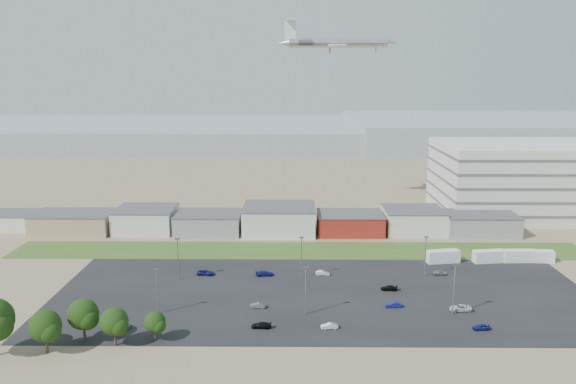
{
  "coord_description": "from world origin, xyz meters",
  "views": [
    {
      "loc": [
        -1.59,
        -98.46,
        48.37
      ],
      "look_at": [
        -2.76,
        22.0,
        23.02
      ],
      "focal_mm": 35.0,
      "sensor_mm": 36.0,
      "label": 1
    }
  ],
  "objects_px": {
    "parked_car_0": "(460,308)",
    "parked_car_6": "(265,273)",
    "parked_car_11": "(323,273)",
    "parked_car_10": "(121,325)",
    "box_trailer_a": "(443,256)",
    "parked_car_2": "(481,327)",
    "parked_car_12": "(389,288)",
    "parked_car_8": "(440,273)",
    "parked_car_4": "(258,305)",
    "parked_car_13": "(329,326)",
    "parked_car_3": "(261,325)",
    "parked_car_1": "(394,305)",
    "airliner": "(338,43)",
    "parked_car_9": "(206,273)"
  },
  "relations": [
    {
      "from": "parked_car_0",
      "to": "parked_car_13",
      "type": "xyz_separation_m",
      "value": [
        -27.88,
        -8.65,
        -0.09
      ]
    },
    {
      "from": "airliner",
      "to": "parked_car_10",
      "type": "relative_size",
      "value": 10.29
    },
    {
      "from": "parked_car_10",
      "to": "parked_car_11",
      "type": "relative_size",
      "value": 1.19
    },
    {
      "from": "box_trailer_a",
      "to": "parked_car_1",
      "type": "distance_m",
      "value": 34.27
    },
    {
      "from": "parked_car_3",
      "to": "parked_car_10",
      "type": "height_order",
      "value": "parked_car_10"
    },
    {
      "from": "parked_car_6",
      "to": "parked_car_13",
      "type": "height_order",
      "value": "parked_car_6"
    },
    {
      "from": "parked_car_8",
      "to": "parked_car_13",
      "type": "relative_size",
      "value": 1.0
    },
    {
      "from": "parked_car_8",
      "to": "parked_car_12",
      "type": "distance_m",
      "value": 17.44
    },
    {
      "from": "parked_car_11",
      "to": "parked_car_4",
      "type": "bearing_deg",
      "value": 147.99
    },
    {
      "from": "parked_car_8",
      "to": "parked_car_11",
      "type": "height_order",
      "value": "parked_car_11"
    },
    {
      "from": "parked_car_4",
      "to": "parked_car_1",
      "type": "bearing_deg",
      "value": 97.52
    },
    {
      "from": "parked_car_1",
      "to": "parked_car_10",
      "type": "distance_m",
      "value": 55.71
    },
    {
      "from": "airliner",
      "to": "parked_car_1",
      "type": "relative_size",
      "value": 11.74
    },
    {
      "from": "airliner",
      "to": "parked_car_6",
      "type": "distance_m",
      "value": 96.25
    },
    {
      "from": "parked_car_8",
      "to": "parked_car_10",
      "type": "bearing_deg",
      "value": 114.9
    },
    {
      "from": "airliner",
      "to": "parked_car_8",
      "type": "relative_size",
      "value": 12.68
    },
    {
      "from": "parked_car_2",
      "to": "parked_car_6",
      "type": "xyz_separation_m",
      "value": [
        -43.39,
        29.27,
        0.07
      ]
    },
    {
      "from": "parked_car_3",
      "to": "parked_car_11",
      "type": "xyz_separation_m",
      "value": [
        13.45,
        29.44,
        0.0
      ]
    },
    {
      "from": "parked_car_2",
      "to": "parked_car_10",
      "type": "relative_size",
      "value": 0.82
    },
    {
      "from": "parked_car_6",
      "to": "parked_car_13",
      "type": "distance_m",
      "value": 32.25
    },
    {
      "from": "parked_car_6",
      "to": "parked_car_10",
      "type": "height_order",
      "value": "parked_car_6"
    },
    {
      "from": "airliner",
      "to": "parked_car_11",
      "type": "xyz_separation_m",
      "value": [
        -8.32,
        -72.49,
        -58.48
      ]
    },
    {
      "from": "parked_car_1",
      "to": "parked_car_2",
      "type": "height_order",
      "value": "parked_car_1"
    },
    {
      "from": "parked_car_2",
      "to": "parked_car_4",
      "type": "bearing_deg",
      "value": -107.52
    },
    {
      "from": "parked_car_10",
      "to": "parked_car_12",
      "type": "distance_m",
      "value": 58.86
    },
    {
      "from": "parked_car_3",
      "to": "parked_car_12",
      "type": "bearing_deg",
      "value": 129.25
    },
    {
      "from": "parked_car_0",
      "to": "parked_car_6",
      "type": "distance_m",
      "value": 46.63
    },
    {
      "from": "parked_car_1",
      "to": "parked_car_13",
      "type": "height_order",
      "value": "parked_car_1"
    },
    {
      "from": "parked_car_0",
      "to": "parked_car_6",
      "type": "bearing_deg",
      "value": -116.42
    },
    {
      "from": "parked_car_4",
      "to": "airliner",
      "type": "bearing_deg",
      "value": 172.43
    },
    {
      "from": "box_trailer_a",
      "to": "parked_car_12",
      "type": "bearing_deg",
      "value": -141.29
    },
    {
      "from": "parked_car_2",
      "to": "parked_car_12",
      "type": "height_order",
      "value": "parked_car_2"
    },
    {
      "from": "parked_car_2",
      "to": "parked_car_6",
      "type": "relative_size",
      "value": 0.76
    },
    {
      "from": "parked_car_11",
      "to": "parked_car_2",
      "type": "bearing_deg",
      "value": -131.15
    },
    {
      "from": "parked_car_2",
      "to": "parked_car_12",
      "type": "relative_size",
      "value": 0.89
    },
    {
      "from": "box_trailer_a",
      "to": "parked_car_10",
      "type": "height_order",
      "value": "box_trailer_a"
    },
    {
      "from": "parked_car_6",
      "to": "parked_car_8",
      "type": "height_order",
      "value": "parked_car_6"
    },
    {
      "from": "parked_car_2",
      "to": "parked_car_9",
      "type": "bearing_deg",
      "value": -121.79
    },
    {
      "from": "parked_car_0",
      "to": "parked_car_2",
      "type": "xyz_separation_m",
      "value": [
        1.45,
        -8.9,
        -0.06
      ]
    },
    {
      "from": "box_trailer_a",
      "to": "parked_car_2",
      "type": "height_order",
      "value": "box_trailer_a"
    },
    {
      "from": "parked_car_2",
      "to": "parked_car_3",
      "type": "distance_m",
      "value": 42.57
    },
    {
      "from": "parked_car_1",
      "to": "parked_car_11",
      "type": "relative_size",
      "value": 1.04
    },
    {
      "from": "parked_car_10",
      "to": "parked_car_0",
      "type": "bearing_deg",
      "value": -83.45
    },
    {
      "from": "parked_car_13",
      "to": "parked_car_12",
      "type": "bearing_deg",
      "value": 137.38
    },
    {
      "from": "box_trailer_a",
      "to": "parked_car_2",
      "type": "distance_m",
      "value": 39.86
    },
    {
      "from": "airliner",
      "to": "parked_car_3",
      "type": "xyz_separation_m",
      "value": [
        -21.77,
        -101.93,
        -58.48
      ]
    },
    {
      "from": "parked_car_6",
      "to": "parked_car_8",
      "type": "xyz_separation_m",
      "value": [
        43.09,
        1.0,
        -0.07
      ]
    },
    {
      "from": "box_trailer_a",
      "to": "parked_car_0",
      "type": "distance_m",
      "value": 31.16
    },
    {
      "from": "parked_car_0",
      "to": "parked_car_11",
      "type": "bearing_deg",
      "value": -127.68
    },
    {
      "from": "parked_car_11",
      "to": "parked_car_6",
      "type": "bearing_deg",
      "value": 96.99
    }
  ]
}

